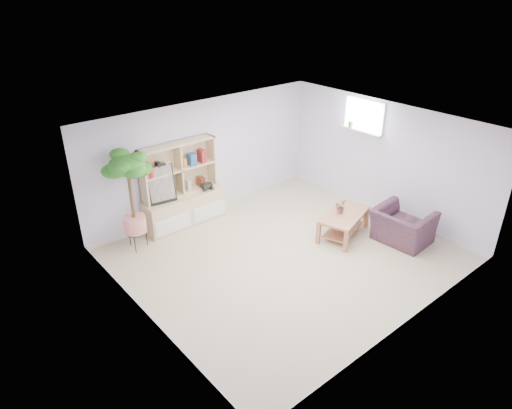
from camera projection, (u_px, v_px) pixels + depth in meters
floor at (285, 256)px, 8.34m from camera, size 5.50×5.00×0.01m
ceiling at (289, 129)px, 7.26m from camera, size 5.50×5.00×0.01m
walls at (287, 197)px, 7.80m from camera, size 5.51×5.01×2.40m
baseboard at (285, 254)px, 8.32m from camera, size 5.50×5.00×0.10m
window at (364, 115)px, 9.41m from camera, size 0.10×0.98×0.68m
window_sill at (361, 131)px, 9.52m from camera, size 0.14×1.00×0.04m
storage_unit at (183, 185)px, 9.07m from camera, size 1.71×0.58×1.71m
poster at (161, 185)px, 8.70m from camera, size 0.56×0.21×0.75m
toy_truck at (207, 186)px, 9.36m from camera, size 0.32×0.24×0.16m
coffee_table at (343, 224)px, 8.91m from camera, size 1.29×0.95×0.47m
table_plant at (340, 207)px, 8.79m from camera, size 0.29×0.28×0.25m
floor_tree at (132, 202)px, 8.16m from camera, size 0.80×0.80×1.93m
armchair at (403, 224)px, 8.63m from camera, size 0.96×1.08×0.76m
sill_plant at (351, 121)px, 9.64m from camera, size 0.16×0.13×0.27m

